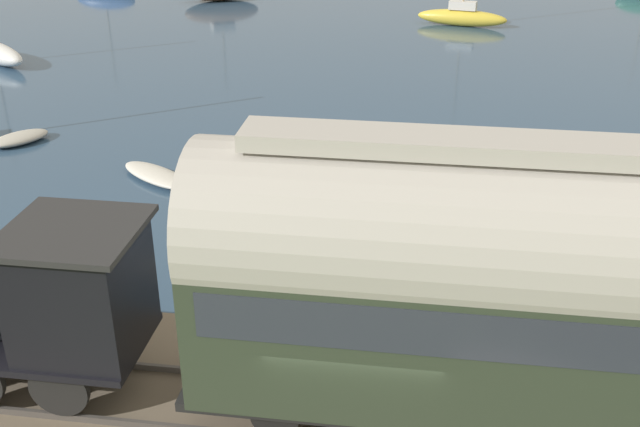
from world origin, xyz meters
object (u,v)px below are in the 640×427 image
Objects in this scene: steam_locomotive at (7,298)px; rowboat_near_shore at (157,175)px; passenger_coach at (511,283)px; sailboat_yellow at (462,15)px; rowboat_mid_harbor at (19,138)px; rowboat_off_pier at (237,270)px.

steam_locomotive is 1.98× the size of rowboat_near_shore.
passenger_coach is at bearing -103.65° from rowboat_near_shore.
steam_locomotive is 33.50m from sailboat_yellow.
rowboat_mid_harbor is (12.17, 6.65, -2.11)m from steam_locomotive.
rowboat_off_pier is at bearing 175.62° from rowboat_mid_harbor.
steam_locomotive is 0.60× the size of passenger_coach.
sailboat_yellow is at bearing -91.82° from rowboat_mid_harbor.
passenger_coach is at bearing 174.56° from rowboat_mid_harbor.
steam_locomotive is 5.76m from rowboat_off_pier.
rowboat_near_shore is (9.86, 1.12, -2.12)m from steam_locomotive.
sailboat_yellow reaches higher than rowboat_off_pier.
passenger_coach is 7.73m from rowboat_off_pier.
passenger_coach is 32.53m from sailboat_yellow.
steam_locomotive is 0.65× the size of sailboat_yellow.
rowboat_off_pier is (-27.67, 5.73, -0.32)m from sailboat_yellow.
sailboat_yellow is at bearing 11.42° from rowboat_near_shore.
passenger_coach is 13.69m from rowboat_near_shore.
rowboat_near_shore is 1.32× the size of rowboat_mid_harbor.
rowboat_mid_harbor is at bearing 67.80° from rowboat_off_pier.
rowboat_mid_harbor reaches higher than rowboat_near_shore.
rowboat_mid_harbor is at bearing 28.63° from steam_locomotive.
rowboat_off_pier is (-5.11, -3.66, 0.09)m from rowboat_near_shore.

